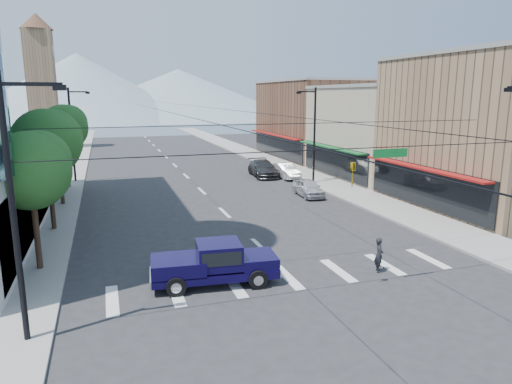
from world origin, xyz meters
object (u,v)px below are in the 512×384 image
Objects in this scene: parked_car_mid at (285,171)px; parked_car_far at (263,168)px; pickup_truck at (214,263)px; pedestrian at (379,255)px; parked_car_near at (308,188)px.

parked_car_mid is 2.46m from parked_car_far.
pickup_truck is 27.15m from parked_car_mid.
pickup_truck is 7.85m from pedestrian.
parked_car_near is 10.27m from parked_car_far.
parked_car_near is 0.74× the size of parked_car_far.
parked_car_near is at bearing 6.81° from pedestrian.
parked_car_far is at bearing 133.80° from parked_car_mid.
pedestrian reaches higher than parked_car_mid.
pedestrian is 16.76m from parked_car_near.
parked_car_far is (-1.80, 1.67, 0.09)m from parked_car_mid.
parked_car_far reaches higher than parked_car_near.
parked_car_mid is (13.01, 23.83, -0.25)m from pickup_truck.
pickup_truck is 1.01× the size of parked_car_far.
parked_car_far is at bearing 12.73° from pedestrian.
pedestrian is 0.37× the size of parked_car_mid.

